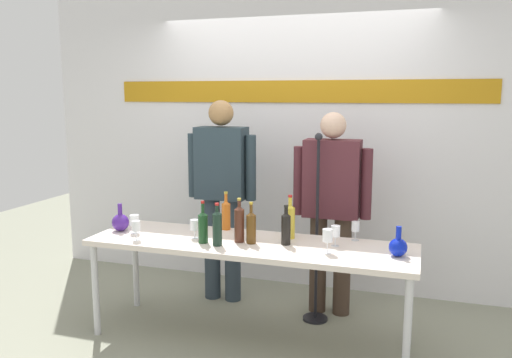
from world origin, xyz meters
TOP-DOWN VIEW (x-y plane):
  - ground_plane at (0.00, 0.00)m, footprint 10.00×10.00m
  - back_wall at (0.00, 1.27)m, footprint 4.98×0.11m
  - display_table at (0.00, 0.00)m, footprint 2.37×0.67m
  - decanter_blue_left at (-1.06, -0.01)m, footprint 0.13×0.13m
  - decanter_blue_right at (1.04, -0.01)m, footprint 0.12×0.12m
  - presenter_left at (-0.48, 0.66)m, footprint 0.62×0.22m
  - presenter_right at (0.48, 0.66)m, footprint 0.64×0.22m
  - wine_bottle_0 at (-0.07, -0.02)m, footprint 0.07×0.07m
  - wine_bottle_1 at (-0.19, -0.15)m, footprint 0.07×0.07m
  - wine_bottle_2 at (0.25, 0.19)m, footprint 0.07×0.07m
  - wine_bottle_3 at (0.02, -0.03)m, footprint 0.07×0.07m
  - wine_bottle_4 at (-0.31, -0.12)m, footprint 0.07×0.07m
  - wine_bottle_5 at (0.26, 0.02)m, footprint 0.07×0.07m
  - wine_bottle_6 at (-0.29, 0.28)m, footprint 0.07×0.07m
  - wine_glass_left_0 at (-0.92, -0.04)m, footprint 0.07×0.07m
  - wine_glass_left_1 at (-0.80, -0.21)m, footprint 0.06×0.06m
  - wine_glass_left_2 at (-0.42, -0.03)m, footprint 0.07×0.07m
  - wine_glass_right_0 at (0.58, -0.09)m, footprint 0.07×0.07m
  - wine_glass_right_1 at (0.61, 0.09)m, footprint 0.07×0.07m
  - wine_glass_right_2 at (0.72, 0.28)m, footprint 0.06×0.06m
  - microphone_stand at (0.40, 0.48)m, footprint 0.20×0.20m

SIDE VIEW (x-z plane):
  - ground_plane at x=0.00m, z-range 0.00..0.00m
  - microphone_stand at x=0.40m, z-range -0.25..1.26m
  - display_table at x=0.00m, z-range 0.32..1.06m
  - decanter_blue_right at x=1.04m, z-range 0.71..0.91m
  - decanter_blue_left at x=-1.06m, z-range 0.71..0.93m
  - wine_glass_left_2 at x=-0.42m, z-range 0.77..0.92m
  - wine_glass_right_2 at x=0.72m, z-range 0.78..0.92m
  - wine_glass_left_0 at x=-0.92m, z-range 0.78..0.92m
  - wine_glass_left_1 at x=-0.80m, z-range 0.78..0.92m
  - wine_glass_right_1 at x=0.61m, z-range 0.78..0.93m
  - wine_glass_right_0 at x=0.58m, z-range 0.78..0.95m
  - wine_bottle_4 at x=-0.31m, z-range 0.72..1.02m
  - wine_bottle_3 at x=0.02m, z-range 0.72..1.02m
  - wine_bottle_6 at x=-0.29m, z-range 0.72..1.02m
  - wine_bottle_5 at x=0.26m, z-range 0.73..1.02m
  - wine_bottle_1 at x=-0.19m, z-range 0.73..1.04m
  - wine_bottle_2 at x=0.25m, z-range 0.72..1.05m
  - wine_bottle_0 at x=-0.07m, z-range 0.73..1.05m
  - presenter_right at x=0.48m, z-range 0.12..1.79m
  - presenter_left at x=-0.48m, z-range 0.14..1.89m
  - back_wall at x=0.00m, z-range 0.00..3.00m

